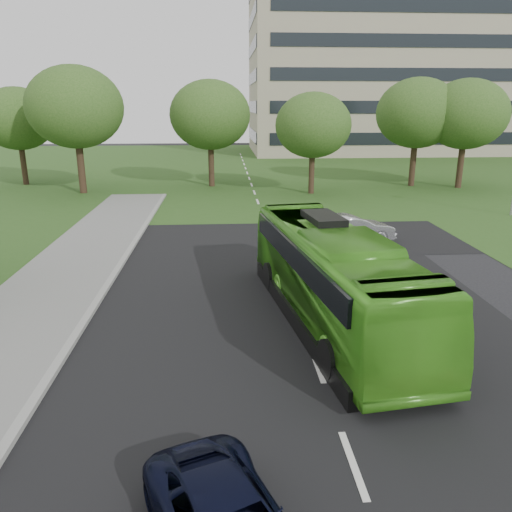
# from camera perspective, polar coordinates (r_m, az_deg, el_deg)

# --- Properties ---
(ground) EXTENTS (160.00, 160.00, 0.00)m
(ground) POSITION_cam_1_polar(r_m,az_deg,el_deg) (15.93, 5.65, -8.73)
(ground) COLOR black
(ground) RESTS_ON ground
(street_surfaces) EXTENTS (120.00, 120.00, 0.15)m
(street_surfaces) POSITION_cam_1_polar(r_m,az_deg,el_deg) (37.59, -0.47, 6.46)
(street_surfaces) COLOR black
(street_surfaces) RESTS_ON ground
(office_building) EXTENTS (40.10, 20.10, 25.00)m
(office_building) POSITION_cam_1_polar(r_m,az_deg,el_deg) (80.13, 15.01, 20.46)
(office_building) COLOR tan
(office_building) RESTS_ON ground
(tree_park_a) EXTENTS (7.37, 7.37, 9.79)m
(tree_park_a) POSITION_cam_1_polar(r_m,az_deg,el_deg) (42.40, -19.97, 15.68)
(tree_park_a) COLOR black
(tree_park_a) RESTS_ON ground
(tree_park_b) EXTENTS (6.79, 6.79, 8.90)m
(tree_park_b) POSITION_cam_1_polar(r_m,az_deg,el_deg) (43.73, -5.28, 15.75)
(tree_park_b) COLOR black
(tree_park_b) RESTS_ON ground
(tree_park_c) EXTENTS (5.88, 5.88, 7.82)m
(tree_park_c) POSITION_cam_1_polar(r_m,az_deg,el_deg) (40.11, 6.54, 14.61)
(tree_park_c) COLOR black
(tree_park_c) RESTS_ON ground
(tree_park_d) EXTENTS (6.86, 6.86, 9.07)m
(tree_park_d) POSITION_cam_1_polar(r_m,az_deg,el_deg) (45.79, 17.96, 15.26)
(tree_park_d) COLOR black
(tree_park_d) RESTS_ON ground
(tree_park_e) EXTENTS (6.71, 6.71, 8.94)m
(tree_park_e) POSITION_cam_1_polar(r_m,az_deg,el_deg) (46.10, 22.91, 14.69)
(tree_park_e) COLOR black
(tree_park_e) RESTS_ON ground
(tree_park_f) EXTENTS (6.25, 6.25, 8.34)m
(tree_park_f) POSITION_cam_1_polar(r_m,az_deg,el_deg) (48.99, -25.60, 13.96)
(tree_park_f) COLOR black
(tree_park_f) RESTS_ON ground
(bus) EXTENTS (4.19, 11.50, 3.13)m
(bus) POSITION_cam_1_polar(r_m,az_deg,el_deg) (16.31, 8.79, -2.27)
(bus) COLOR #4EAA26
(bus) RESTS_ON ground
(sedan) EXTENTS (4.74, 2.67, 1.48)m
(sedan) POSITION_cam_1_polar(r_m,az_deg,el_deg) (26.00, 10.82, 3.00)
(sedan) COLOR silver
(sedan) RESTS_ON ground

